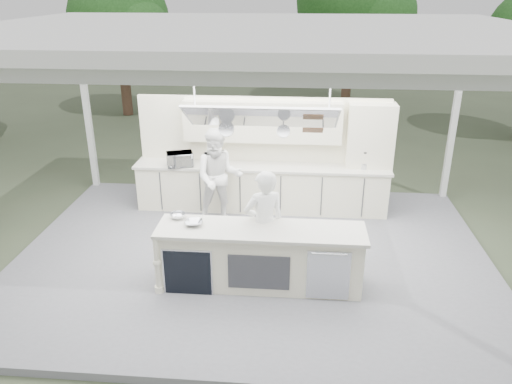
# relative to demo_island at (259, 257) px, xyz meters

# --- Properties ---
(ground) EXTENTS (90.00, 90.00, 0.00)m
(ground) POSITION_rel_demo_island_xyz_m (-0.18, 0.91, -0.60)
(ground) COLOR #404B33
(ground) RESTS_ON ground
(stage_deck) EXTENTS (8.00, 6.00, 0.12)m
(stage_deck) POSITION_rel_demo_island_xyz_m (-0.18, 0.91, -0.54)
(stage_deck) COLOR slate
(stage_deck) RESTS_ON ground
(tent) EXTENTS (8.20, 6.20, 3.86)m
(tent) POSITION_rel_demo_island_xyz_m (-0.18, 0.90, 3.11)
(tent) COLOR white
(tent) RESTS_ON ground
(demo_island) EXTENTS (3.10, 0.79, 0.95)m
(demo_island) POSITION_rel_demo_island_xyz_m (0.00, 0.00, 0.00)
(demo_island) COLOR white
(demo_island) RESTS_ON stage_deck
(back_counter) EXTENTS (5.08, 0.72, 0.95)m
(back_counter) POSITION_rel_demo_island_xyz_m (-0.18, 2.81, 0.00)
(back_counter) COLOR white
(back_counter) RESTS_ON stage_deck
(back_wall_unit) EXTENTS (5.05, 0.48, 2.25)m
(back_wall_unit) POSITION_rel_demo_island_xyz_m (0.27, 3.03, 0.98)
(back_wall_unit) COLOR white
(back_wall_unit) RESTS_ON stage_deck
(tree_cluster) EXTENTS (19.55, 9.40, 5.85)m
(tree_cluster) POSITION_rel_demo_island_xyz_m (-0.34, 10.68, 2.69)
(tree_cluster) COLOR brown
(tree_cluster) RESTS_ON ground
(head_chef) EXTENTS (0.75, 0.63, 1.76)m
(head_chef) POSITION_rel_demo_island_xyz_m (0.05, 0.29, 0.40)
(head_chef) COLOR white
(head_chef) RESTS_ON stage_deck
(sous_chef) EXTENTS (1.01, 0.85, 1.88)m
(sous_chef) POSITION_rel_demo_island_xyz_m (-0.93, 2.08, 0.46)
(sous_chef) COLOR white
(sous_chef) RESTS_ON stage_deck
(toaster_oven) EXTENTS (0.59, 0.49, 0.28)m
(toaster_oven) POSITION_rel_demo_island_xyz_m (-1.78, 2.61, 0.61)
(toaster_oven) COLOR silver
(toaster_oven) RESTS_ON back_counter
(bowl_large) EXTENTS (0.32, 0.32, 0.07)m
(bowl_large) POSITION_rel_demo_island_xyz_m (-0.99, 0.05, 0.51)
(bowl_large) COLOR silver
(bowl_large) RESTS_ON demo_island
(bowl_small) EXTENTS (0.29, 0.29, 0.07)m
(bowl_small) POSITION_rel_demo_island_xyz_m (-1.28, 0.26, 0.51)
(bowl_small) COLOR silver
(bowl_small) RESTS_ON demo_island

